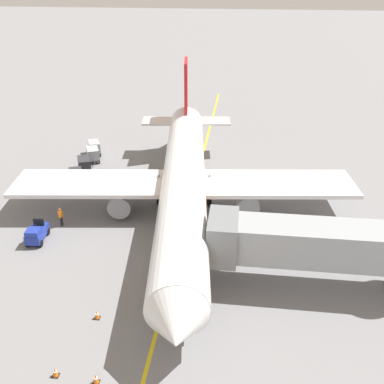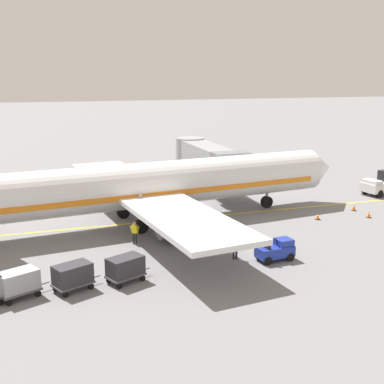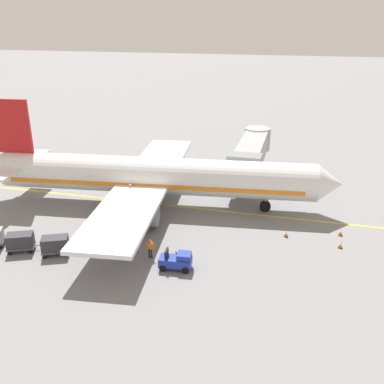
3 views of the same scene
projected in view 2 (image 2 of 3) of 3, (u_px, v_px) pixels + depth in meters
The scene contains 15 objects.
ground_plane at pixel (135, 223), 41.90m from camera, with size 400.00×400.00×0.00m, color slate.
gate_lead_in_line at pixel (135, 223), 41.90m from camera, with size 0.24×80.00×0.01m, color gold.
parked_airliner at pixel (151, 186), 41.31m from camera, with size 30.40×37.34×10.63m.
jet_bridge at pixel (207, 158), 53.47m from camera, with size 14.95×3.50×4.98m.
pushback_tractor at pixel (384, 184), 51.90m from camera, with size 2.91×4.71×2.40m.
baggage_tug_lead at pixel (276, 250), 33.38m from camera, with size 1.49×2.60×1.62m.
baggage_cart_front at pixel (125, 267), 29.79m from camera, with size 2.08×2.93×1.58m.
baggage_cart_second_in_train at pixel (73, 275), 28.62m from camera, with size 2.08×2.93×1.58m.
baggage_cart_third_in_train at pixel (19, 282), 27.68m from camera, with size 2.08×2.93×1.58m.
ground_crew_wing_walker at pixel (181, 228), 37.29m from camera, with size 0.34×0.72×1.69m.
ground_crew_loader at pixel (135, 232), 36.52m from camera, with size 0.44×0.67×1.69m.
ground_crew_marshaller at pixel (235, 246), 33.51m from camera, with size 0.27×0.73×1.69m.
safety_cone_nose_left at pixel (318, 216), 42.87m from camera, with size 0.36×0.36×0.59m.
safety_cone_nose_right at pixel (354, 208), 45.67m from camera, with size 0.36×0.36×0.59m.
safety_cone_wing_tip at pixel (369, 214), 43.47m from camera, with size 0.36×0.36×0.59m.
Camera 2 is at (39.63, -8.25, 12.12)m, focal length 46.85 mm.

